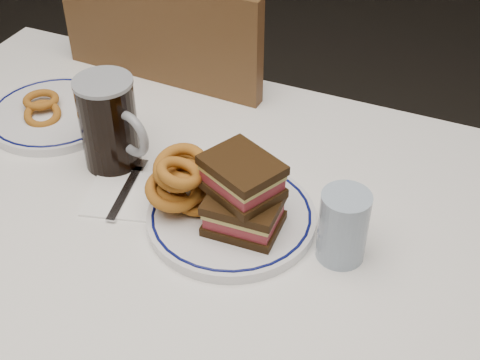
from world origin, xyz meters
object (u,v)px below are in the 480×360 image
at_px(main_plate, 231,217).
at_px(reuben_sandwich, 243,195).
at_px(beer_mug, 110,123).
at_px(chair_far, 196,134).
at_px(far_plate, 54,114).

distance_m(main_plate, reuben_sandwich, 0.07).
relative_size(main_plate, reuben_sandwich, 1.94).
relative_size(main_plate, beer_mug, 1.61).
height_order(chair_far, beer_mug, chair_far).
bearing_deg(reuben_sandwich, far_plate, 162.57).
height_order(main_plate, far_plate, main_plate).
height_order(chair_far, far_plate, chair_far).
xyz_separation_m(main_plate, far_plate, (-0.44, 0.13, -0.00)).
xyz_separation_m(chair_far, beer_mug, (0.06, -0.41, 0.31)).
xyz_separation_m(main_plate, beer_mug, (-0.25, 0.06, 0.07)).
xyz_separation_m(chair_far, far_plate, (-0.13, -0.34, 0.23)).
bearing_deg(main_plate, reuben_sandwich, -26.96).
height_order(reuben_sandwich, beer_mug, beer_mug).
height_order(reuben_sandwich, far_plate, reuben_sandwich).
xyz_separation_m(reuben_sandwich, far_plate, (-0.46, 0.15, -0.07)).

